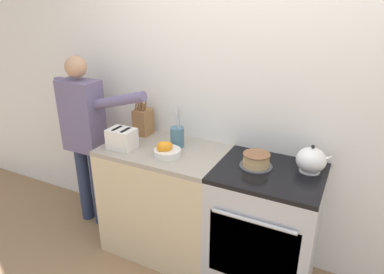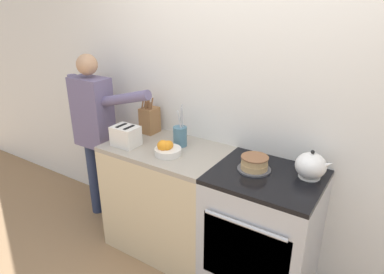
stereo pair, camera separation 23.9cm
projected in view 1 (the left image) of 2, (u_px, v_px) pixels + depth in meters
The scene contains 10 objects.
wall_back at pixel (254, 97), 2.45m from camera, with size 8.00×0.04×2.60m.
counter_cabinet at pixel (165, 200), 2.75m from camera, with size 0.92×0.60×0.91m.
stove_range at pixel (264, 228), 2.41m from camera, with size 0.70×0.63×0.91m.
layer_cake at pixel (256, 161), 2.28m from camera, with size 0.22×0.22×0.10m.
tea_kettle at pixel (311, 160), 2.21m from camera, with size 0.24×0.19×0.19m.
knife_block at pixel (143, 121), 2.81m from camera, with size 0.12×0.14×0.30m.
utensil_crock at pixel (177, 136), 2.59m from camera, with size 0.10×0.10×0.32m.
fruit_bowl at pixel (166, 150), 2.44m from camera, with size 0.19×0.19×0.11m.
toaster at pixel (122, 139), 2.55m from camera, with size 0.21×0.15×0.16m.
person_baker at pixel (85, 130), 2.92m from camera, with size 0.90×0.20×1.54m.
Camera 1 is at (0.67, -1.71, 1.96)m, focal length 32.00 mm.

